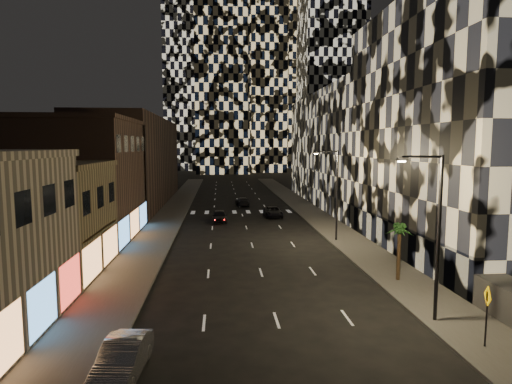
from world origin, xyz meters
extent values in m
cube|color=#47443F|center=(-10.00, 50.00, 0.07)|extent=(4.00, 120.00, 0.15)
cube|color=#47443F|center=(10.00, 50.00, 0.07)|extent=(4.00, 120.00, 0.15)
cube|color=#4C4C47|center=(-7.90, 50.00, 0.07)|extent=(0.20, 120.00, 0.15)
cube|color=#4C4C47|center=(7.90, 50.00, 0.07)|extent=(0.20, 120.00, 0.15)
cube|color=olive|center=(-17.00, 21.00, 4.00)|extent=(10.00, 10.00, 8.00)
cube|color=#4C352B|center=(-17.00, 33.50, 6.00)|extent=(10.00, 15.00, 12.00)
cube|color=#4C352B|center=(-17.00, 60.00, 7.00)|extent=(10.00, 40.00, 14.00)
cube|color=#232326|center=(20.00, 24.50, 11.00)|extent=(16.00, 25.00, 22.00)
cube|color=#383838|center=(12.30, 24.50, 1.50)|extent=(0.60, 25.00, 3.00)
cube|color=#232326|center=(20.00, 57.00, 9.00)|extent=(16.00, 40.00, 18.00)
cube|color=black|center=(35.00, 135.00, 50.00)|extent=(20.00, 20.00, 100.00)
cube|color=black|center=(-12.00, 165.00, 60.00)|extent=(24.00, 24.00, 120.00)
cube|color=black|center=(-2.00, 140.00, 47.50)|extent=(18.00, 18.00, 95.00)
cylinder|color=black|center=(8.60, 10.00, 4.65)|extent=(0.20, 0.20, 9.00)
cylinder|color=black|center=(7.50, 10.00, 9.05)|extent=(2.20, 0.14, 0.14)
cube|color=black|center=(6.40, 10.00, 8.93)|extent=(0.50, 0.25, 0.18)
cube|color=#FFEAB2|center=(6.40, 10.00, 8.81)|extent=(0.35, 0.18, 0.06)
cylinder|color=black|center=(8.60, 30.00, 4.65)|extent=(0.20, 0.20, 9.00)
cylinder|color=black|center=(7.50, 30.00, 9.05)|extent=(2.20, 0.14, 0.14)
cube|color=black|center=(6.40, 30.00, 8.93)|extent=(0.50, 0.25, 0.18)
cube|color=#FFEAB2|center=(6.40, 30.00, 8.81)|extent=(0.35, 0.18, 0.06)
imported|color=#9B9BA0|center=(-7.20, 5.79, 0.76)|extent=(1.92, 4.71, 1.52)
imported|color=black|center=(-3.15, 41.83, 0.76)|extent=(1.94, 4.54, 1.53)
imported|color=black|center=(0.50, 56.13, 0.70)|extent=(2.21, 4.91, 1.39)
imported|color=black|center=(4.08, 45.22, 0.69)|extent=(2.34, 4.96, 1.37)
cylinder|color=black|center=(9.42, 6.82, 1.54)|extent=(0.08, 0.08, 2.78)
cube|color=#FFB800|center=(9.42, 6.82, 2.59)|extent=(0.34, 0.94, 0.97)
cube|color=black|center=(9.39, 6.82, 2.59)|extent=(0.09, 0.24, 0.44)
cylinder|color=#47331E|center=(9.50, 16.99, 1.90)|extent=(0.26, 0.26, 3.49)
sphere|color=#1B4418|center=(9.50, 16.99, 3.81)|extent=(0.76, 0.76, 0.76)
cone|color=#1B4418|center=(9.76, 17.06, 3.75)|extent=(1.54, 0.68, 0.92)
cone|color=#1B4418|center=(9.61, 17.24, 3.75)|extent=(0.90, 1.51, 0.92)
cone|color=#1B4418|center=(9.37, 17.24, 3.75)|extent=(0.97, 1.49, 0.92)
cone|color=#1B4418|center=(9.23, 17.05, 3.75)|extent=(1.54, 0.59, 0.92)
cone|color=#1B4418|center=(9.29, 16.82, 3.75)|extent=(1.35, 1.21, 0.92)
cone|color=#1B4418|center=(9.51, 16.72, 3.75)|extent=(0.35, 1.52, 0.92)
cone|color=#1B4418|center=(9.72, 16.83, 3.75)|extent=(1.39, 1.15, 0.92)
camera|label=1|loc=(-3.06, -11.59, 9.64)|focal=30.00mm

